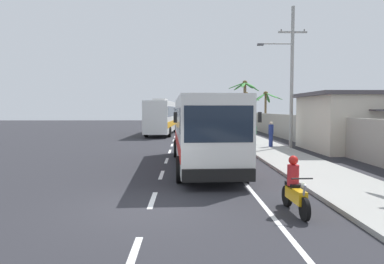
{
  "coord_description": "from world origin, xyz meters",
  "views": [
    {
      "loc": [
        1.0,
        -9.84,
        2.82
      ],
      "look_at": [
        1.36,
        7.36,
        1.7
      ],
      "focal_mm": 32.74,
      "sensor_mm": 36.0,
      "label": 1
    }
  ],
  "objects_px": {
    "palm_fourth": "(266,102)",
    "coach_bus_far_lane": "(162,116)",
    "palm_nearest": "(246,103)",
    "pedestrian_far_walk": "(271,134)",
    "motorcycle_beside_bus": "(221,137)",
    "utility_pole_mid": "(291,74)",
    "pedestrian_midwalk": "(254,134)",
    "coach_bus_foreground": "(203,128)",
    "palm_third": "(245,96)",
    "motorcycle_trailing": "(295,189)"
  },
  "relations": [
    {
      "from": "coach_bus_foreground",
      "to": "utility_pole_mid",
      "type": "xyz_separation_m",
      "value": [
        6.7,
        7.89,
        3.44
      ]
    },
    {
      "from": "palm_third",
      "to": "motorcycle_beside_bus",
      "type": "bearing_deg",
      "value": -107.64
    },
    {
      "from": "pedestrian_far_walk",
      "to": "coach_bus_far_lane",
      "type": "bearing_deg",
      "value": -129.62
    },
    {
      "from": "utility_pole_mid",
      "to": "palm_fourth",
      "type": "xyz_separation_m",
      "value": [
        2.22,
        17.06,
        -1.61
      ]
    },
    {
      "from": "palm_fourth",
      "to": "coach_bus_far_lane",
      "type": "bearing_deg",
      "value": -164.94
    },
    {
      "from": "palm_nearest",
      "to": "coach_bus_far_lane",
      "type": "bearing_deg",
      "value": -151.95
    },
    {
      "from": "motorcycle_beside_bus",
      "to": "pedestrian_far_walk",
      "type": "height_order",
      "value": "pedestrian_far_walk"
    },
    {
      "from": "coach_bus_foreground",
      "to": "palm_third",
      "type": "bearing_deg",
      "value": 75.17
    },
    {
      "from": "coach_bus_far_lane",
      "to": "palm_nearest",
      "type": "relative_size",
      "value": 2.32
    },
    {
      "from": "palm_third",
      "to": "palm_fourth",
      "type": "xyz_separation_m",
      "value": [
        3.04,
        2.74,
        -0.6
      ]
    },
    {
      "from": "coach_bus_far_lane",
      "to": "palm_fourth",
      "type": "height_order",
      "value": "palm_fourth"
    },
    {
      "from": "pedestrian_far_walk",
      "to": "palm_fourth",
      "type": "xyz_separation_m",
      "value": [
        3.65,
        17.3,
        2.65
      ]
    },
    {
      "from": "pedestrian_far_walk",
      "to": "utility_pole_mid",
      "type": "relative_size",
      "value": 0.18
    },
    {
      "from": "pedestrian_midwalk",
      "to": "utility_pole_mid",
      "type": "height_order",
      "value": "utility_pole_mid"
    },
    {
      "from": "coach_bus_far_lane",
      "to": "motorcycle_beside_bus",
      "type": "xyz_separation_m",
      "value": [
        5.37,
        -11.9,
        -1.38
      ]
    },
    {
      "from": "coach_bus_far_lane",
      "to": "palm_third",
      "type": "height_order",
      "value": "palm_third"
    },
    {
      "from": "coach_bus_far_lane",
      "to": "utility_pole_mid",
      "type": "distance_m",
      "value": 17.4
    },
    {
      "from": "coach_bus_far_lane",
      "to": "utility_pole_mid",
      "type": "relative_size",
      "value": 1.15
    },
    {
      "from": "motorcycle_trailing",
      "to": "palm_third",
      "type": "distance_m",
      "value": 30.56
    },
    {
      "from": "coach_bus_foreground",
      "to": "palm_nearest",
      "type": "xyz_separation_m",
      "value": [
        6.89,
        27.13,
        1.75
      ]
    },
    {
      "from": "coach_bus_far_lane",
      "to": "pedestrian_far_walk",
      "type": "relative_size",
      "value": 6.51
    },
    {
      "from": "motorcycle_beside_bus",
      "to": "palm_fourth",
      "type": "bearing_deg",
      "value": 65.27
    },
    {
      "from": "coach_bus_far_lane",
      "to": "utility_pole_mid",
      "type": "height_order",
      "value": "utility_pole_mid"
    },
    {
      "from": "pedestrian_far_walk",
      "to": "palm_nearest",
      "type": "bearing_deg",
      "value": -166.39
    },
    {
      "from": "motorcycle_trailing",
      "to": "pedestrian_far_walk",
      "type": "bearing_deg",
      "value": 78.4
    },
    {
      "from": "pedestrian_midwalk",
      "to": "palm_third",
      "type": "bearing_deg",
      "value": 69.3
    },
    {
      "from": "palm_third",
      "to": "palm_fourth",
      "type": "distance_m",
      "value": 4.14
    },
    {
      "from": "motorcycle_beside_bus",
      "to": "motorcycle_trailing",
      "type": "distance_m",
      "value": 17.61
    },
    {
      "from": "palm_third",
      "to": "coach_bus_foreground",
      "type": "bearing_deg",
      "value": -104.83
    },
    {
      "from": "motorcycle_beside_bus",
      "to": "pedestrian_far_walk",
      "type": "bearing_deg",
      "value": -31.57
    },
    {
      "from": "pedestrian_midwalk",
      "to": "palm_nearest",
      "type": "distance_m",
      "value": 18.18
    },
    {
      "from": "coach_bus_far_lane",
      "to": "palm_third",
      "type": "relative_size",
      "value": 1.92
    },
    {
      "from": "pedestrian_midwalk",
      "to": "palm_fourth",
      "type": "distance_m",
      "value": 16.5
    },
    {
      "from": "palm_nearest",
      "to": "pedestrian_far_walk",
      "type": "bearing_deg",
      "value": -94.74
    },
    {
      "from": "palm_nearest",
      "to": "palm_third",
      "type": "relative_size",
      "value": 0.83
    },
    {
      "from": "motorcycle_trailing",
      "to": "palm_third",
      "type": "relative_size",
      "value": 0.32
    },
    {
      "from": "utility_pole_mid",
      "to": "coach_bus_far_lane",
      "type": "bearing_deg",
      "value": 126.51
    },
    {
      "from": "coach_bus_far_lane",
      "to": "pedestrian_midwalk",
      "type": "xyz_separation_m",
      "value": [
        7.87,
        -12.3,
        -1.08
      ]
    },
    {
      "from": "coach_bus_foreground",
      "to": "palm_fourth",
      "type": "distance_m",
      "value": 26.56
    },
    {
      "from": "pedestrian_midwalk",
      "to": "coach_bus_foreground",
      "type": "bearing_deg",
      "value": -129.49
    },
    {
      "from": "pedestrian_midwalk",
      "to": "utility_pole_mid",
      "type": "xyz_separation_m",
      "value": [
        2.29,
        -1.43,
        4.37
      ]
    },
    {
      "from": "coach_bus_far_lane",
      "to": "palm_third",
      "type": "xyz_separation_m",
      "value": [
        9.34,
        0.59,
        2.28
      ]
    },
    {
      "from": "utility_pole_mid",
      "to": "palm_nearest",
      "type": "xyz_separation_m",
      "value": [
        0.19,
        19.24,
        -1.69
      ]
    },
    {
      "from": "pedestrian_far_walk",
      "to": "coach_bus_foreground",
      "type": "bearing_deg",
      "value": -16.23
    },
    {
      "from": "coach_bus_foreground",
      "to": "pedestrian_midwalk",
      "type": "distance_m",
      "value": 10.35
    },
    {
      "from": "palm_third",
      "to": "motorcycle_trailing",
      "type": "bearing_deg",
      "value": -97.19
    },
    {
      "from": "motorcycle_beside_bus",
      "to": "pedestrian_far_walk",
      "type": "distance_m",
      "value": 3.97
    },
    {
      "from": "pedestrian_midwalk",
      "to": "pedestrian_far_walk",
      "type": "bearing_deg",
      "value": -76.75
    },
    {
      "from": "coach_bus_foreground",
      "to": "motorcycle_beside_bus",
      "type": "relative_size",
      "value": 5.73
    },
    {
      "from": "coach_bus_foreground",
      "to": "pedestrian_far_walk",
      "type": "xyz_separation_m",
      "value": [
        5.27,
        7.65,
        -0.82
      ]
    }
  ]
}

